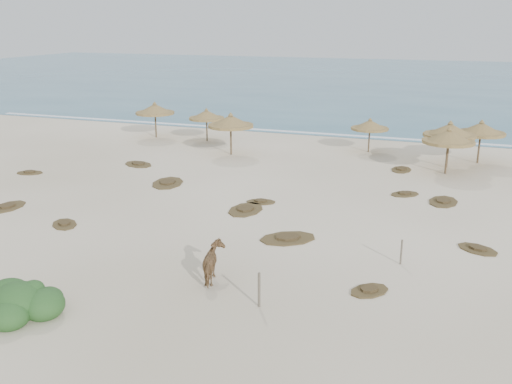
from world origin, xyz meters
TOP-DOWN VIEW (x-y plane):
  - ground at (0.00, 0.00)m, footprint 160.00×160.00m
  - ocean at (0.00, 75.00)m, footprint 200.00×100.00m
  - foam_line at (0.00, 26.00)m, footprint 70.00×0.60m
  - palapa_0 at (-14.07, 20.01)m, footprint 3.54×3.54m
  - palapa_1 at (-5.81, 16.16)m, footprint 3.59×3.59m
  - palapa_2 at (-9.47, 20.08)m, footprint 2.87×2.87m
  - palapa_3 at (3.50, 20.30)m, footprint 2.91×2.91m
  - palapa_4 at (9.07, 15.67)m, footprint 3.61×3.61m
  - palapa_5 at (9.09, 17.36)m, footprint 4.14×4.14m
  - palapa_6 at (11.06, 19.39)m, footprint 3.95×3.95m
  - horse at (1.37, -3.50)m, footprint 1.28×1.87m
  - fence_post_near at (3.62, -4.84)m, footprint 0.11×0.11m
  - fence_post_far at (7.83, 0.38)m, footprint 0.09×0.09m
  - bush at (-3.67, -8.00)m, footprint 2.93×2.58m
  - scrub_0 at (-12.30, 0.93)m, footprint 1.46×2.22m
  - scrub_1 at (-6.54, 7.76)m, footprint 2.40×3.10m
  - scrub_2 at (-0.08, 6.13)m, footprint 1.79×1.41m
  - scrub_3 at (-0.39, 4.64)m, footprint 1.77×2.59m
  - scrub_4 at (10.78, 2.97)m, footprint 2.09×1.88m
  - scrub_5 at (9.16, 9.41)m, footprint 1.78×2.46m
  - scrub_6 at (-10.58, 11.21)m, footprint 2.72×2.36m
  - scrub_7 at (7.08, 10.16)m, footprint 2.00×1.91m
  - scrub_8 at (-16.00, 6.97)m, footprint 1.89×1.45m
  - scrub_9 at (2.79, 1.49)m, footprint 3.10×2.90m
  - scrub_10 at (6.34, 15.65)m, footprint 1.38×2.01m
  - scrub_11 at (-7.81, -0.29)m, footprint 2.01×2.00m
  - scrub_12 at (7.01, -2.46)m, footprint 1.81×1.88m

SIDE VIEW (x-z plane):
  - ground at x=0.00m, z-range 0.00..0.00m
  - ocean at x=0.00m, z-range 0.00..0.01m
  - foam_line at x=0.00m, z-range 0.00..0.01m
  - scrub_1 at x=-6.54m, z-range -0.03..0.13m
  - scrub_3 at x=-0.39m, z-range -0.03..0.13m
  - scrub_4 at x=10.78m, z-range -0.03..0.13m
  - scrub_5 at x=9.16m, z-range -0.03..0.13m
  - scrub_0 at x=-12.30m, z-range -0.03..0.13m
  - scrub_8 at x=-16.00m, z-range -0.03..0.13m
  - scrub_9 at x=2.79m, z-range -0.03..0.13m
  - scrub_10 at x=6.34m, z-range -0.03..0.13m
  - scrub_11 at x=-7.81m, z-range -0.03..0.13m
  - scrub_12 at x=7.01m, z-range -0.03..0.13m
  - scrub_2 at x=-0.08m, z-range -0.03..0.13m
  - scrub_6 at x=-10.58m, z-range -0.03..0.13m
  - scrub_7 at x=7.08m, z-range -0.03..0.13m
  - bush at x=-3.67m, z-range -0.23..1.09m
  - fence_post_far at x=7.83m, z-range 0.00..1.05m
  - fence_post_near at x=3.62m, z-range 0.00..1.26m
  - horse at x=1.37m, z-range 0.00..1.44m
  - palapa_3 at x=3.50m, z-range 0.71..3.28m
  - palapa_2 at x=-9.47m, z-range 0.74..3.40m
  - palapa_0 at x=-14.07m, z-range 0.82..3.80m
  - palapa_6 at x=11.06m, z-range 0.83..3.84m
  - palapa_4 at x=9.07m, z-range 0.84..3.89m
  - palapa_1 at x=-5.81m, z-range 0.85..3.95m
  - palapa_5 at x=9.09m, z-range 0.87..4.04m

